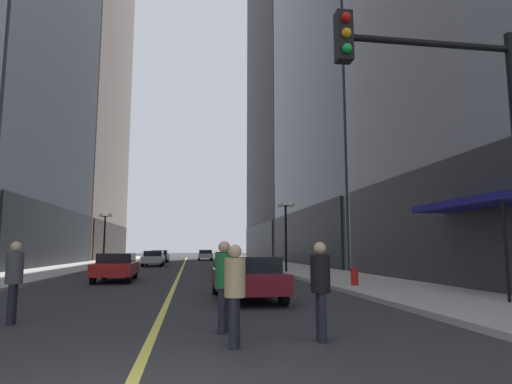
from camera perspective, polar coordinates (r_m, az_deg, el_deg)
name	(u,v)px	position (r m, az deg, el deg)	size (l,w,h in m)	color
ground_plane	(183,266)	(39.01, -9.62, -9.62)	(200.00, 200.00, 0.00)	#2D2D30
sidewalk_left	(85,266)	(40.01, -21.67, -9.04)	(4.50, 78.00, 0.15)	#ADA8A0
sidewalk_right	(275,264)	(39.74, 2.53, -9.57)	(4.50, 78.00, 0.15)	#ADA8A0
lane_centre_stripe	(183,266)	(39.01, -9.62, -9.62)	(0.16, 70.00, 0.01)	#E5D64C
building_left_mid	(7,19)	(46.40, -30.12, 19.22)	(10.81, 24.00, 43.41)	#4C515B
building_left_far	(67,24)	(74.56, -23.74, 19.74)	(15.82, 26.00, 69.80)	gray
building_right_far	(300,39)	(74.18, 5.83, 19.56)	(14.04, 26.00, 70.50)	#4C515B
storefront_awning_right	(472,204)	(15.68, 26.72, -1.46)	(1.60, 4.84, 3.12)	navy
car_maroon	(246,276)	(13.49, -1.29, -11.03)	(1.92, 4.66, 1.32)	maroon
car_red	(116,266)	(21.88, -18.02, -9.29)	(1.91, 4.51, 1.32)	#B21919
car_green	(227,261)	(29.03, -3.87, -9.09)	(1.87, 4.15, 1.32)	#196038
car_silver	(154,258)	(39.16, -13.42, -8.46)	(1.78, 4.72, 1.32)	#B7B7BC
car_blue	(160,256)	(49.49, -12.64, -8.23)	(1.92, 4.20, 1.32)	navy
car_white	(205,255)	(56.01, -6.74, -8.24)	(1.83, 4.47, 1.32)	silver
pedestrian_with_orange_bag	(14,276)	(10.49, -29.38, -9.62)	(0.36, 0.36, 1.71)	black
pedestrian_in_black_coat	(320,283)	(7.63, 8.53, -11.83)	(0.34, 0.34, 1.68)	black
pedestrian_in_tan_trench	(235,287)	(7.10, -2.82, -12.51)	(0.43, 0.43, 1.62)	black
pedestrian_in_green_parka	(224,279)	(8.29, -4.28, -11.42)	(0.46, 0.46, 1.70)	black
traffic_light_near_right	(463,124)	(8.48, 25.73, 8.15)	(3.43, 0.35, 5.65)	black
street_lamp_left_far	(105,227)	(37.61, -19.39, -4.43)	(1.06, 0.36, 4.43)	black
street_lamp_right_mid	(286,220)	(26.63, 3.96, -3.77)	(1.06, 0.36, 4.43)	black
fire_hydrant_right	(355,279)	(17.28, 12.92, -11.12)	(0.28, 0.28, 0.80)	red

